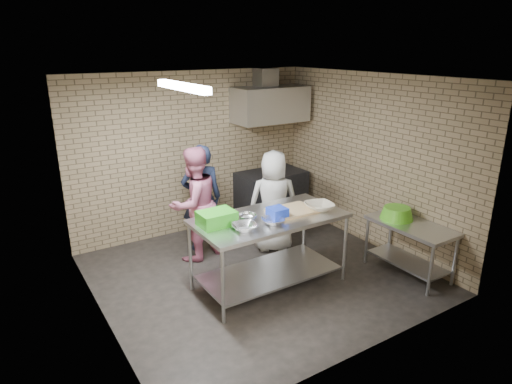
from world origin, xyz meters
TOP-DOWN VIEW (x-y plane):
  - floor at (0.00, 0.00)m, footprint 4.20×4.20m
  - ceiling at (0.00, 0.00)m, footprint 4.20×4.20m
  - back_wall at (0.00, 2.00)m, footprint 4.20×0.06m
  - front_wall at (0.00, -2.00)m, footprint 4.20×0.06m
  - left_wall at (-2.10, 0.00)m, footprint 0.06×4.00m
  - right_wall at (2.10, 0.00)m, footprint 0.06×4.00m
  - prep_table at (-0.02, -0.32)m, footprint 1.97×0.98m
  - side_counter at (1.80, -1.10)m, footprint 0.60×1.20m
  - stove at (1.35, 1.65)m, footprint 1.20×0.70m
  - range_hood at (1.35, 1.70)m, footprint 1.30×0.60m
  - hood_duct at (1.35, 1.85)m, footprint 0.35×0.30m
  - wall_shelf at (1.65, 1.89)m, footprint 0.80×0.20m
  - fluorescent_fixture at (-1.00, 0.00)m, footprint 0.10×1.25m
  - green_crate at (-0.72, -0.20)m, footprint 0.44×0.33m
  - blue_tub at (0.03, -0.42)m, footprint 0.22×0.22m
  - cutting_board at (0.33, -0.34)m, footprint 0.60×0.46m
  - mixing_bowl_a at (-0.52, -0.52)m, footprint 0.37×0.37m
  - mixing_bowl_b at (-0.32, -0.27)m, footprint 0.28×0.28m
  - mixing_bowl_c at (-0.12, -0.54)m, footprint 0.34×0.34m
  - ceramic_bowl at (0.68, -0.47)m, footprint 0.45×0.45m
  - green_basin at (1.78, -0.85)m, footprint 0.46×0.46m
  - bottle_red at (1.40, 1.89)m, footprint 0.07×0.07m
  - bottle_green at (1.80, 1.89)m, footprint 0.06×0.06m
  - man_navy at (-0.27, 1.18)m, footprint 0.71×0.59m
  - woman_pink at (-0.49, 0.97)m, footprint 0.97×0.84m
  - woman_white at (0.65, 0.57)m, footprint 0.92×0.80m

SIDE VIEW (x-z plane):
  - floor at x=0.00m, z-range 0.00..0.00m
  - side_counter at x=1.80m, z-range 0.00..0.75m
  - stove at x=1.35m, z-range 0.00..0.90m
  - prep_table at x=-0.02m, z-range 0.00..0.98m
  - woman_white at x=0.65m, z-range 0.00..1.59m
  - green_basin at x=1.78m, z-range 0.75..0.92m
  - man_navy at x=-0.27m, z-range 0.00..1.68m
  - woman_pink at x=-0.49m, z-range 0.00..1.71m
  - cutting_board at x=0.33m, z-range 0.98..1.02m
  - mixing_bowl_c at x=-0.12m, z-range 0.98..1.05m
  - mixing_bowl_b at x=-0.32m, z-range 0.98..1.06m
  - mixing_bowl_a at x=-0.52m, z-range 0.98..1.06m
  - ceramic_bowl at x=0.68m, z-range 0.98..1.08m
  - blue_tub at x=0.03m, z-range 0.98..1.12m
  - green_crate at x=-0.72m, z-range 0.98..1.16m
  - back_wall at x=0.00m, z-range 0.00..2.70m
  - front_wall at x=0.00m, z-range 0.00..2.70m
  - left_wall at x=-2.10m, z-range 0.00..2.70m
  - right_wall at x=2.10m, z-range 0.00..2.70m
  - wall_shelf at x=1.65m, z-range 1.90..1.94m
  - bottle_green at x=1.80m, z-range 1.94..2.09m
  - bottle_red at x=1.40m, z-range 1.94..2.12m
  - range_hood at x=1.35m, z-range 1.80..2.40m
  - hood_duct at x=1.35m, z-range 2.40..2.70m
  - fluorescent_fixture at x=-1.00m, z-range 2.60..2.68m
  - ceiling at x=0.00m, z-range 2.70..2.70m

